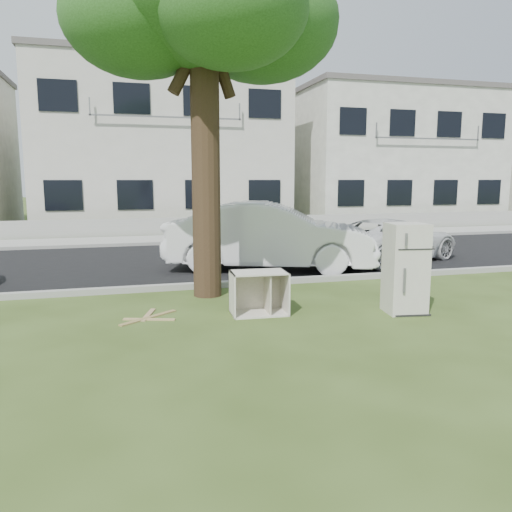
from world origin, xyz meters
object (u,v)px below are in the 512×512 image
object	(u,v)px
cabinet	(259,293)
car_center	(270,236)
car_right	(391,240)
fridge	(405,268)

from	to	relation	value
cabinet	car_center	bearing A→B (deg)	73.97
cabinet	car_right	size ratio (longest dim) A/B	0.22
cabinet	car_right	distance (m)	6.64
car_right	fridge	bearing A→B (deg)	130.47
car_right	cabinet	bearing A→B (deg)	109.51
fridge	cabinet	xyz separation A→B (m)	(-2.40, 0.54, -0.40)
fridge	car_right	size ratio (longest dim) A/B	0.36
fridge	car_right	world-z (taller)	fridge
cabinet	car_right	world-z (taller)	car_right
car_center	cabinet	bearing A→B (deg)	-179.17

